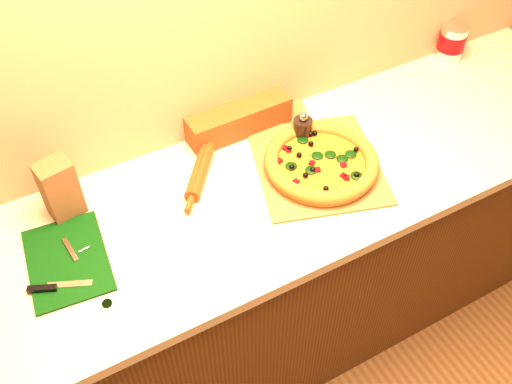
# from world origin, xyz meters

# --- Properties ---
(cabinet) EXTENTS (2.80, 0.65, 0.86)m
(cabinet) POSITION_xyz_m (0.00, 1.43, 0.43)
(cabinet) COLOR #40230D
(cabinet) RESTS_ON ground
(countertop) EXTENTS (2.84, 0.68, 0.04)m
(countertop) POSITION_xyz_m (0.00, 1.43, 0.88)
(countertop) COLOR beige
(countertop) RESTS_ON cabinet
(pizza_peel) EXTENTS (0.51, 0.63, 0.01)m
(pizza_peel) POSITION_xyz_m (0.25, 1.45, 0.90)
(pizza_peel) COLOR brown
(pizza_peel) RESTS_ON countertop
(pizza) EXTENTS (0.37, 0.37, 0.05)m
(pizza) POSITION_xyz_m (0.24, 1.41, 0.93)
(pizza) COLOR #C57C31
(pizza) RESTS_ON pizza_peel
(cutting_board) EXTENTS (0.25, 0.32, 0.02)m
(cutting_board) POSITION_xyz_m (-0.58, 1.44, 0.90)
(cutting_board) COLOR #053108
(cutting_board) RESTS_ON countertop
(bottle_cap) EXTENTS (0.03, 0.03, 0.01)m
(bottle_cap) POSITION_xyz_m (-0.53, 1.26, 0.90)
(bottle_cap) COLOR black
(bottle_cap) RESTS_ON countertop
(pepper_grinder) EXTENTS (0.06, 0.06, 0.12)m
(pepper_grinder) POSITION_xyz_m (0.26, 1.56, 0.95)
(pepper_grinder) COLOR black
(pepper_grinder) RESTS_ON countertop
(rolling_pin) EXTENTS (0.23, 0.29, 0.05)m
(rolling_pin) POSITION_xyz_m (-0.11, 1.57, 0.92)
(rolling_pin) COLOR #52270E
(rolling_pin) RESTS_ON countertop
(coffee_canister) EXTENTS (0.11, 0.11, 0.14)m
(coffee_canister) POSITION_xyz_m (1.03, 1.70, 0.97)
(coffee_canister) COLOR silver
(coffee_canister) RESTS_ON countertop
(bread_bag) EXTENTS (0.37, 0.13, 0.10)m
(bread_bag) POSITION_xyz_m (0.10, 1.72, 0.95)
(bread_bag) COLOR #663113
(bread_bag) RESTS_ON countertop
(paper_bag) EXTENTS (0.11, 0.09, 0.20)m
(paper_bag) POSITION_xyz_m (-0.53, 1.63, 1.00)
(paper_bag) COLOR brown
(paper_bag) RESTS_ON countertop
(dark_jar) EXTENTS (0.07, 0.07, 0.12)m
(dark_jar) POSITION_xyz_m (-0.53, 1.64, 0.96)
(dark_jar) COLOR black
(dark_jar) RESTS_ON countertop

